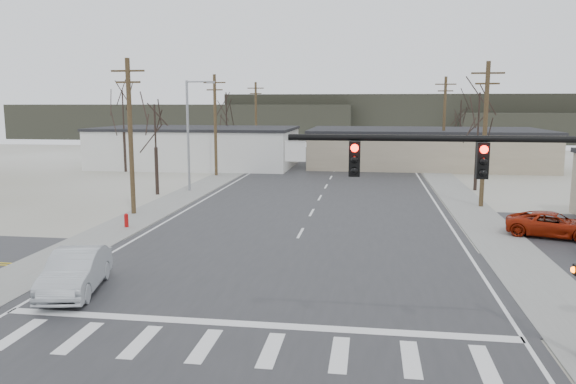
% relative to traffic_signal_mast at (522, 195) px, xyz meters
% --- Properties ---
extents(ground, '(140.00, 140.00, 0.00)m').
position_rel_traffic_signal_mast_xyz_m(ground, '(-7.89, 6.20, -4.67)').
color(ground, silver).
rests_on(ground, ground).
extents(main_road, '(18.00, 110.00, 0.05)m').
position_rel_traffic_signal_mast_xyz_m(main_road, '(-7.89, 21.20, -4.65)').
color(main_road, '#28282B').
rests_on(main_road, ground).
extents(cross_road, '(90.00, 10.00, 0.04)m').
position_rel_traffic_signal_mast_xyz_m(cross_road, '(-7.89, 6.20, -4.65)').
color(cross_road, '#28282B').
rests_on(cross_road, ground).
extents(sidewalk_left, '(3.00, 90.00, 0.06)m').
position_rel_traffic_signal_mast_xyz_m(sidewalk_left, '(-18.49, 26.20, -4.64)').
color(sidewalk_left, gray).
rests_on(sidewalk_left, ground).
extents(sidewalk_right, '(3.00, 90.00, 0.06)m').
position_rel_traffic_signal_mast_xyz_m(sidewalk_right, '(2.71, 26.20, -4.64)').
color(sidewalk_right, gray).
rests_on(sidewalk_right, ground).
extents(traffic_signal_mast, '(8.95, 0.43, 7.20)m').
position_rel_traffic_signal_mast_xyz_m(traffic_signal_mast, '(0.00, 0.00, 0.00)').
color(traffic_signal_mast, black).
rests_on(traffic_signal_mast, ground).
extents(fire_hydrant, '(0.24, 0.24, 0.87)m').
position_rel_traffic_signal_mast_xyz_m(fire_hydrant, '(-18.09, 14.20, -4.22)').
color(fire_hydrant, '#A50C0C').
rests_on(fire_hydrant, ground).
extents(building_left_far, '(22.30, 12.30, 4.50)m').
position_rel_traffic_signal_mast_xyz_m(building_left_far, '(-23.89, 46.20, -2.42)').
color(building_left_far, silver).
rests_on(building_left_far, ground).
extents(building_right_far, '(26.30, 14.30, 4.30)m').
position_rel_traffic_signal_mast_xyz_m(building_right_far, '(2.11, 50.20, -2.52)').
color(building_right_far, tan).
rests_on(building_right_far, ground).
extents(upole_left_b, '(2.20, 0.30, 10.00)m').
position_rel_traffic_signal_mast_xyz_m(upole_left_b, '(-19.39, 18.20, 0.55)').
color(upole_left_b, '#4F3D25').
rests_on(upole_left_b, ground).
extents(upole_left_c, '(2.20, 0.30, 10.00)m').
position_rel_traffic_signal_mast_xyz_m(upole_left_c, '(-19.39, 38.20, 0.55)').
color(upole_left_c, '#4F3D25').
rests_on(upole_left_c, ground).
extents(upole_left_d, '(2.20, 0.30, 10.00)m').
position_rel_traffic_signal_mast_xyz_m(upole_left_d, '(-19.39, 58.20, 0.55)').
color(upole_left_d, '#4F3D25').
rests_on(upole_left_d, ground).
extents(upole_right_a, '(2.20, 0.30, 10.00)m').
position_rel_traffic_signal_mast_xyz_m(upole_right_a, '(3.61, 24.20, 0.55)').
color(upole_right_a, '#4F3D25').
rests_on(upole_right_a, ground).
extents(upole_right_b, '(2.20, 0.30, 10.00)m').
position_rel_traffic_signal_mast_xyz_m(upole_right_b, '(3.61, 46.20, 0.55)').
color(upole_right_b, '#4F3D25').
rests_on(upole_right_b, ground).
extents(streetlight_main, '(2.40, 0.25, 9.00)m').
position_rel_traffic_signal_mast_xyz_m(streetlight_main, '(-18.69, 28.20, 0.41)').
color(streetlight_main, gray).
rests_on(streetlight_main, ground).
extents(tree_left_near, '(3.30, 3.30, 7.35)m').
position_rel_traffic_signal_mast_xyz_m(tree_left_near, '(-20.89, 26.20, 0.55)').
color(tree_left_near, '#32251E').
rests_on(tree_left_near, ground).
extents(tree_right_mid, '(3.74, 3.74, 8.33)m').
position_rel_traffic_signal_mast_xyz_m(tree_right_mid, '(4.61, 32.20, 1.26)').
color(tree_right_mid, '#32251E').
rests_on(tree_right_mid, ground).
extents(tree_left_far, '(3.96, 3.96, 8.82)m').
position_rel_traffic_signal_mast_xyz_m(tree_left_far, '(-21.89, 52.20, 1.61)').
color(tree_left_far, '#32251E').
rests_on(tree_left_far, ground).
extents(tree_right_far, '(3.52, 3.52, 7.84)m').
position_rel_traffic_signal_mast_xyz_m(tree_right_far, '(7.11, 58.20, 0.91)').
color(tree_right_far, '#32251E').
rests_on(tree_right_far, ground).
extents(tree_left_mid, '(3.96, 3.96, 8.82)m').
position_rel_traffic_signal_mast_xyz_m(tree_left_mid, '(-29.89, 40.20, 1.61)').
color(tree_left_mid, '#32251E').
rests_on(tree_left_mid, ground).
extents(hill_left, '(70.00, 18.00, 7.00)m').
position_rel_traffic_signal_mast_xyz_m(hill_left, '(-42.89, 98.20, -1.17)').
color(hill_left, '#333026').
rests_on(hill_left, ground).
extents(hill_center, '(80.00, 18.00, 9.00)m').
position_rel_traffic_signal_mast_xyz_m(hill_center, '(7.11, 102.20, -0.17)').
color(hill_center, '#333026').
rests_on(hill_center, ground).
extents(sedan_crossing, '(2.71, 5.08, 1.59)m').
position_rel_traffic_signal_mast_xyz_m(sedan_crossing, '(-15.16, 3.20, -3.83)').
color(sedan_crossing, '#AAB0B5').
rests_on(sedan_crossing, main_road).
extents(car_far_a, '(2.92, 5.25, 1.44)m').
position_rel_traffic_signal_mast_xyz_m(car_far_a, '(-6.54, 49.06, -3.91)').
color(car_far_a, black).
rests_on(car_far_a, main_road).
extents(car_far_b, '(2.02, 3.79, 1.23)m').
position_rel_traffic_signal_mast_xyz_m(car_far_b, '(-10.24, 67.10, -4.01)').
color(car_far_b, black).
rests_on(car_far_b, main_road).
extents(car_parked_red, '(5.21, 3.60, 1.32)m').
position_rel_traffic_signal_mast_xyz_m(car_parked_red, '(5.70, 15.36, -3.98)').
color(car_parked_red, maroon).
rests_on(car_parked_red, parking_lot).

